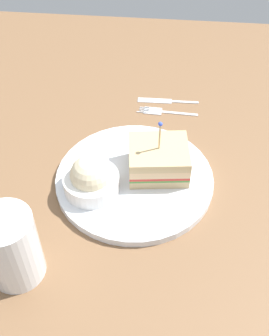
{
  "coord_description": "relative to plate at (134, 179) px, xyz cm",
  "views": [
    {
      "loc": [
        47.92,
        4.87,
        52.93
      ],
      "look_at": [
        0.0,
        0.0,
        3.32
      ],
      "focal_mm": 45.11,
      "sensor_mm": 36.0,
      "label": 1
    }
  ],
  "objects": [
    {
      "name": "drink_glass",
      "position": [
        18.5,
        -14.54,
        4.47
      ],
      "size": [
        7.65,
        7.65,
        11.4
      ],
      "color": "#B74C33",
      "rests_on": "ground_plane"
    },
    {
      "name": "coleslaw_bowl",
      "position": [
        3.42,
        -6.62,
        3.07
      ],
      "size": [
        9.03,
        9.03,
        6.5
      ],
      "color": "white",
      "rests_on": "plate"
    },
    {
      "name": "sandwich_half_center",
      "position": [
        -1.8,
        3.78,
        3.25
      ],
      "size": [
        9.63,
        10.71,
        10.53
      ],
      "color": "tan",
      "rests_on": "plate"
    },
    {
      "name": "ground_plane",
      "position": [
        0.0,
        0.0,
        -1.66
      ],
      "size": [
        118.27,
        118.27,
        2.0
      ],
      "primitive_type": "cube",
      "color": "brown"
    },
    {
      "name": "knife",
      "position": [
        -22.96,
        3.88,
        -0.48
      ],
      "size": [
        1.64,
        12.56,
        0.35
      ],
      "color": "silver",
      "rests_on": "ground_plane"
    },
    {
      "name": "fork",
      "position": [
        -19.38,
        3.22,
        -0.48
      ],
      "size": [
        2.37,
        12.29,
        0.35
      ],
      "color": "silver",
      "rests_on": "ground_plane"
    },
    {
      "name": "plate",
      "position": [
        0.0,
        0.0,
        0.0
      ],
      "size": [
        26.42,
        26.42,
        1.32
      ],
      "primitive_type": "cylinder",
      "color": "white",
      "rests_on": "ground_plane"
    }
  ]
}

